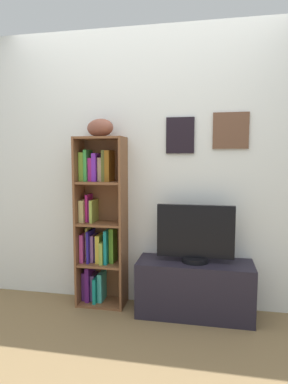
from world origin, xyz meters
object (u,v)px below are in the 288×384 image
object	(u,v)px
bookshelf	(99,225)
television	(195,234)
tv_stand	(194,289)
football	(100,128)

from	to	relation	value
bookshelf	television	distance (m)	0.87
tv_stand	television	size ratio (longest dim) A/B	1.51
football	television	size ratio (longest dim) A/B	0.46
bookshelf	television	size ratio (longest dim) A/B	2.37
bookshelf	tv_stand	world-z (taller)	bookshelf
television	bookshelf	bearing A→B (deg)	174.41
football	television	world-z (taller)	football
football	television	distance (m)	1.22
bookshelf	football	xyz separation A→B (m)	(0.03, -0.03, 0.86)
tv_stand	television	distance (m)	0.47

